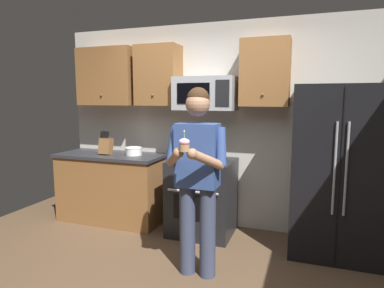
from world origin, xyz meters
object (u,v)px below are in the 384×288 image
at_px(microwave, 206,93).
at_px(knife_block, 106,146).
at_px(person, 197,172).
at_px(oven_range, 202,197).
at_px(bowl_large_white, 134,151).
at_px(cupcake, 184,145).
at_px(refrigerator, 337,171).

bearing_deg(microwave, knife_block, -173.66).
xyz_separation_m(knife_block, person, (1.60, -0.93, -0.04)).
relative_size(microwave, knife_block, 2.31).
height_order(oven_range, person, person).
bearing_deg(microwave, bowl_large_white, -175.28).
bearing_deg(cupcake, knife_block, 141.70).
height_order(refrigerator, cupcake, refrigerator).
relative_size(refrigerator, person, 1.02).
relative_size(bowl_large_white, person, 0.13).
height_order(bowl_large_white, cupcake, cupcake).
relative_size(oven_range, person, 0.53).
distance_m(microwave, knife_block, 1.51).
bearing_deg(cupcake, person, 90.00).
bearing_deg(bowl_large_white, cupcake, -47.51).
distance_m(oven_range, refrigerator, 1.56).
bearing_deg(microwave, person, -76.62).
bearing_deg(bowl_large_white, microwave, 4.72).
relative_size(knife_block, bowl_large_white, 1.44).
distance_m(refrigerator, knife_block, 2.85).
height_order(person, cupcake, person).
xyz_separation_m(knife_block, bowl_large_white, (0.38, 0.07, -0.06)).
height_order(microwave, person, microwave).
relative_size(knife_block, cupcake, 1.84).
relative_size(microwave, bowl_large_white, 3.34).
distance_m(oven_range, bowl_large_white, 1.09).
height_order(knife_block, bowl_large_white, knife_block).
xyz_separation_m(oven_range, knife_block, (-1.34, -0.03, 0.58)).
height_order(oven_range, knife_block, knife_block).
height_order(refrigerator, bowl_large_white, refrigerator).
bearing_deg(cupcake, refrigerator, 45.27).
relative_size(person, cupcake, 10.13).
xyz_separation_m(refrigerator, person, (-1.24, -0.93, 0.10)).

